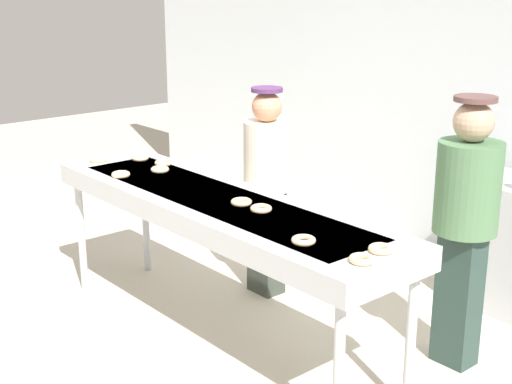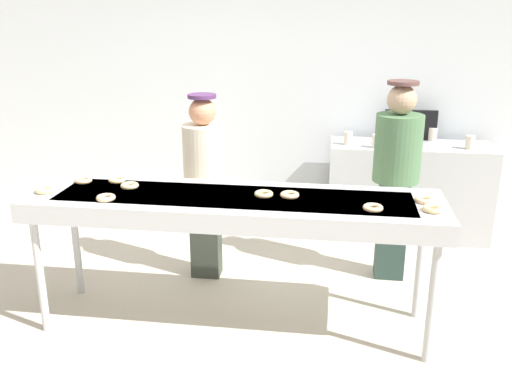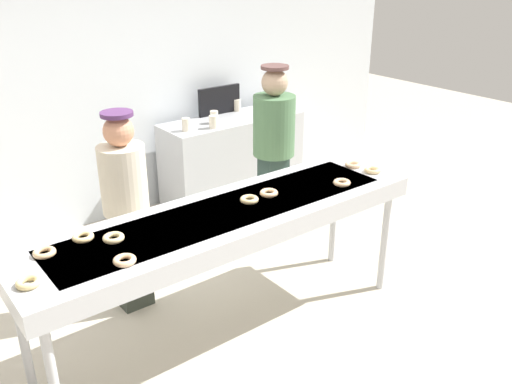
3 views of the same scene
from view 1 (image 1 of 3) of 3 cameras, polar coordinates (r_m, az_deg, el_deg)
The scene contains 16 objects.
ground_plane at distance 4.90m, azimuth -2.88°, elevation -11.48°, with size 16.00×16.00×0.00m, color beige.
back_wall at distance 6.12m, azimuth 14.97°, elevation 8.54°, with size 8.00×0.12×3.01m, color silver.
fryer_conveyor at distance 4.55m, azimuth -3.05°, elevation -1.37°, with size 2.84×0.72×0.98m.
plain_donut_0 at distance 4.38m, azimuth -1.16°, elevation -0.79°, with size 0.13×0.13×0.03m, color #E6C788.
plain_donut_1 at distance 5.16m, azimuth -7.56°, elevation 1.77°, with size 0.13×0.13×0.03m, color beige.
plain_donut_2 at distance 3.69m, azimuth 9.77°, elevation -4.42°, with size 0.13×0.13×0.03m, color #F1C192.
plain_donut_3 at distance 5.07m, azimuth -10.57°, elevation 1.37°, with size 0.13×0.13×0.03m, color #F3C18E.
plain_donut_4 at distance 3.76m, azimuth 3.75°, elevation -3.80°, with size 0.13×0.13×0.03m, color #F4C493.
plain_donut_5 at distance 3.55m, azimuth 8.31°, elevation -5.24°, with size 0.13×0.13×0.03m, color #F0CC8D.
plain_donut_6 at distance 5.53m, azimuth -12.26°, elevation 2.54°, with size 0.13×0.13×0.03m, color #F2D58A.
plain_donut_7 at distance 5.51m, azimuth -9.09°, elevation 2.67°, with size 0.13×0.13×0.03m, color #F6C58C.
plain_donut_8 at distance 4.26m, azimuth 0.40°, elevation -1.31°, with size 0.13×0.13×0.03m, color #F7C28F.
plain_donut_9 at distance 5.34m, azimuth -7.29°, elevation 2.28°, with size 0.13×0.13×0.03m, color #F8D58D.
worker_baker at distance 5.29m, azimuth 0.83°, elevation 0.94°, with size 0.34×0.34×1.55m.
worker_assistant at distance 4.43m, azimuth 16.14°, elevation -1.62°, with size 0.38×0.38×1.66m.
paper_cup_2 at distance 5.35m, azimuth 18.22°, elevation 1.59°, with size 0.08×0.08×0.13m, color beige.
Camera 1 is at (3.44, -2.63, 2.31)m, focal length 50.95 mm.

